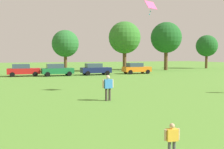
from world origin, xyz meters
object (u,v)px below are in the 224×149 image
at_px(parked_car_green_2, 57,70).
at_px(parked_car_navy_3, 95,69).
at_px(adult_bystander, 108,86).
at_px(parked_car_red_1, 23,70).
at_px(parked_car_orange_4, 136,68).
at_px(tree_center_right, 125,38).
at_px(kite, 151,6).
at_px(tree_center_left, 65,44).
at_px(tree_right, 166,38).
at_px(tree_far_right, 207,46).
at_px(child_kite_flyer, 172,137).

distance_m(parked_car_green_2, parked_car_navy_3, 5.52).
height_order(adult_bystander, parked_car_red_1, parked_car_red_1).
height_order(parked_car_orange_4, tree_center_right, tree_center_right).
xyz_separation_m(parked_car_navy_3, parked_car_orange_4, (6.68, 0.24, 0.00)).
bearing_deg(adult_bystander, kite, -157.44).
bearing_deg(parked_car_red_1, parked_car_navy_3, -6.24).
relative_size(adult_bystander, tree_center_left, 0.23).
bearing_deg(parked_car_red_1, adult_bystander, -79.67).
relative_size(tree_right, tree_far_right, 1.27).
bearing_deg(tree_center_left, tree_right, -2.61).
bearing_deg(parked_car_green_2, parked_car_orange_4, 0.94).
height_order(tree_center_left, tree_far_right, tree_far_right).
bearing_deg(kite, tree_center_right, 70.84).
xyz_separation_m(child_kite_flyer, kite, (5.83, 11.94, 5.97)).
distance_m(child_kite_flyer, parked_car_orange_4, 34.31).
distance_m(parked_car_navy_3, tree_center_right, 11.14).
relative_size(child_kite_flyer, parked_car_red_1, 0.23).
relative_size(parked_car_orange_4, tree_far_right, 0.59).
distance_m(adult_bystander, tree_center_left, 30.52).
distance_m(parked_car_red_1, parked_car_green_2, 4.55).
bearing_deg(tree_right, parked_car_orange_4, -143.17).
xyz_separation_m(kite, tree_center_right, (8.93, 25.70, -0.61)).
height_order(parked_car_navy_3, tree_far_right, tree_far_right).
height_order(parked_car_green_2, parked_car_orange_4, same).
xyz_separation_m(parked_car_green_2, parked_car_navy_3, (5.52, -0.04, 0.00)).
bearing_deg(adult_bystander, tree_right, -134.43).
distance_m(parked_car_navy_3, tree_right, 19.02).
xyz_separation_m(tree_center_left, tree_far_right, (31.20, 1.87, 0.06)).
relative_size(parked_car_navy_3, tree_right, 0.47).
relative_size(child_kite_flyer, tree_center_left, 0.14).
bearing_deg(parked_car_red_1, tree_far_right, 13.62).
xyz_separation_m(parked_car_red_1, parked_car_green_2, (4.42, -1.05, 0.00)).
bearing_deg(kite, parked_car_orange_4, 67.13).
bearing_deg(parked_car_green_2, kite, -78.15).
relative_size(parked_car_navy_3, parked_car_orange_4, 1.00).
bearing_deg(child_kite_flyer, parked_car_red_1, 101.56).
distance_m(kite, tree_center_left, 27.75).
distance_m(adult_bystander, tree_far_right, 47.07).
xyz_separation_m(parked_car_green_2, tree_center_right, (12.95, 6.52, 5.08)).
xyz_separation_m(child_kite_flyer, tree_center_right, (14.76, 37.64, 5.36)).
distance_m(tree_center_left, tree_center_right, 10.38).
relative_size(kite, tree_center_left, 0.15).
relative_size(parked_car_green_2, tree_right, 0.47).
xyz_separation_m(tree_center_left, tree_center_right, (10.13, -1.97, 1.12)).
distance_m(parked_car_orange_4, tree_center_right, 8.15).
bearing_deg(adult_bystander, parked_car_navy_3, -112.06).
distance_m(parked_car_navy_3, parked_car_orange_4, 6.68).
bearing_deg(parked_car_orange_4, parked_car_green_2, -179.06).
bearing_deg(kite, tree_right, 56.00).
bearing_deg(tree_center_right, parked_car_green_2, -153.27).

